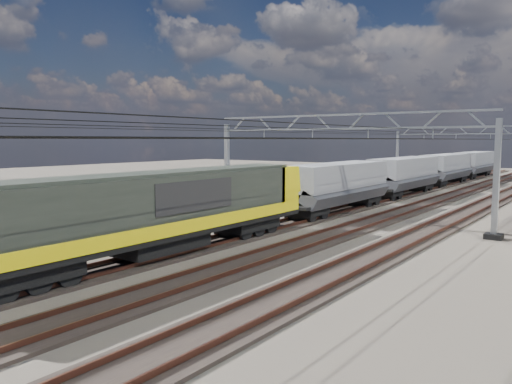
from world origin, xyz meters
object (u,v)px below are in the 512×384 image
Objects in this scene: catenary_gantry_mid at (339,163)px; hopper_wagon_third at (446,167)px; hopper_wagon_fourth at (475,162)px; catenary_gantry_far at (472,152)px; hopper_wagon_lead at (337,183)px; locomotive at (160,208)px; hopper_wagon_mid at (405,173)px.

hopper_wagon_third is at bearing 93.56° from catenary_gantry_mid.
hopper_wagon_fourth is at bearing 92.47° from catenary_gantry_mid.
catenary_gantry_mid is 1.00× the size of catenary_gantry_far.
catenary_gantry_mid is 4.60m from hopper_wagon_lead.
hopper_wagon_lead is at bearing -90.00° from hopper_wagon_fourth.
locomotive reaches higher than hopper_wagon_third.
hopper_wagon_fourth is (-2.00, 46.39, -1.67)m from catenary_gantry_mid.
catenary_gantry_mid is 36.00m from catenary_gantry_far.
catenary_gantry_far is 10.71m from hopper_wagon_fourth.
catenary_gantry_far is at bearing 83.66° from hopper_wagon_mid.
hopper_wagon_mid is (0.00, 14.20, 0.00)m from hopper_wagon_lead.
hopper_wagon_third is at bearing 90.00° from hopper_wagon_lead.
hopper_wagon_mid is (-2.00, 17.99, -1.67)m from catenary_gantry_mid.
catenary_gantry_mid is 1.53× the size of hopper_wagon_mid.
catenary_gantry_far reaches higher than locomotive.
catenary_gantry_mid is 32.30m from hopper_wagon_third.
hopper_wagon_fourth is (-0.00, 60.30, -0.09)m from locomotive.
hopper_wagon_lead is (-2.00, 3.79, -1.67)m from catenary_gantry_mid.
hopper_wagon_mid is 1.00× the size of hopper_wagon_fourth.
locomotive reaches higher than hopper_wagon_fourth.
hopper_wagon_mid is (-0.00, 31.90, -0.09)m from locomotive.
catenary_gantry_mid reaches higher than hopper_wagon_mid.
catenary_gantry_mid reaches higher than locomotive.
hopper_wagon_third is (-2.00, 32.19, -1.67)m from catenary_gantry_mid.
hopper_wagon_fourth is (0.00, 28.40, 0.00)m from hopper_wagon_mid.
locomotive is at bearing -90.00° from hopper_wagon_mid.
hopper_wagon_mid is at bearing 96.34° from catenary_gantry_mid.
hopper_wagon_fourth is at bearing 90.00° from hopper_wagon_third.
catenary_gantry_mid is 1.53× the size of hopper_wagon_lead.
catenary_gantry_far is 1.53× the size of hopper_wagon_mid.
catenary_gantry_mid reaches higher than hopper_wagon_third.
hopper_wagon_mid is at bearing 90.00° from locomotive.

